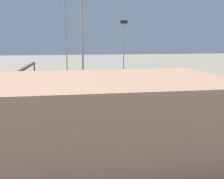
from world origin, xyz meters
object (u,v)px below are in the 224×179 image
at_px(train_on_track_6, 143,96).
at_px(train_on_track_2, 24,86).
at_px(train_on_track_1, 5,83).
at_px(train_on_track_5, 119,93).
at_px(light_mast_2, 66,29).
at_px(light_mast_1, 82,38).
at_px(light_mast_0, 124,43).
at_px(train_on_track_7, 211,96).
at_px(train_on_track_0, 45,80).
at_px(signal_gantry, 23,71).

height_order(train_on_track_6, train_on_track_2, train_on_track_6).
distance_m(train_on_track_1, train_on_track_6, 48.46).
xyz_separation_m(train_on_track_5, light_mast_2, (14.94, -27.15, 18.39)).
relative_size(train_on_track_2, light_mast_1, 1.75).
relative_size(train_on_track_1, light_mast_0, 0.42).
relative_size(train_on_track_7, light_mast_2, 2.16).
distance_m(train_on_track_7, train_on_track_1, 65.23).
xyz_separation_m(train_on_track_7, light_mast_1, (32.43, 3.48, 14.60)).
relative_size(train_on_track_0, train_on_track_6, 1.00).
distance_m(train_on_track_7, train_on_track_5, 24.22).
height_order(train_on_track_5, train_on_track_6, train_on_track_6).
bearing_deg(train_on_track_0, light_mast_2, -165.22).
bearing_deg(signal_gantry, train_on_track_2, -76.53).
xyz_separation_m(train_on_track_7, train_on_track_1, (57.92, -30.00, -0.46)).
bearing_deg(train_on_track_2, light_mast_0, -160.27).
height_order(train_on_track_5, light_mast_2, light_mast_2).
xyz_separation_m(train_on_track_1, light_mast_2, (-20.93, -7.15, 18.31)).
bearing_deg(signal_gantry, train_on_track_0, -102.38).
relative_size(train_on_track_0, signal_gantry, 0.25).
relative_size(light_mast_1, light_mast_2, 0.82).
xyz_separation_m(train_on_track_0, train_on_track_5, (-23.08, 25.00, -0.08)).
bearing_deg(light_mast_0, train_on_track_7, 111.83).
height_order(train_on_track_7, light_mast_1, light_mast_1).
bearing_deg(train_on_track_6, train_on_track_2, -30.20).
bearing_deg(train_on_track_2, train_on_track_1, -34.98).
distance_m(train_on_track_5, light_mast_0, 31.65).
distance_m(train_on_track_6, light_mast_1, 23.57).
height_order(train_on_track_1, light_mast_0, light_mast_0).
relative_size(light_mast_0, light_mast_2, 0.73).
bearing_deg(train_on_track_0, train_on_track_5, 132.72).
height_order(train_on_track_2, light_mast_2, light_mast_2).
bearing_deg(train_on_track_6, train_on_track_1, -31.06).
distance_m(train_on_track_2, signal_gantry, 9.61).
height_order(train_on_track_0, train_on_track_2, train_on_track_0).
xyz_separation_m(train_on_track_7, train_on_track_6, (16.40, -5.00, -0.46)).
bearing_deg(train_on_track_7, train_on_track_0, -37.79).
relative_size(train_on_track_7, light_mast_1, 2.65).
xyz_separation_m(train_on_track_2, signal_gantry, (-1.80, 7.50, 5.73)).
xyz_separation_m(train_on_track_0, train_on_track_6, (-28.73, 30.00, 0.00)).
bearing_deg(train_on_track_1, train_on_track_5, 150.86).
relative_size(train_on_track_1, train_on_track_2, 0.21).
bearing_deg(signal_gantry, light_mast_1, 128.25).
distance_m(train_on_track_6, signal_gantry, 35.33).
height_order(train_on_track_1, light_mast_1, light_mast_1).
bearing_deg(light_mast_1, train_on_track_0, -71.74).
height_order(train_on_track_6, light_mast_1, light_mast_1).
height_order(light_mast_1, signal_gantry, light_mast_1).
relative_size(train_on_track_2, light_mast_2, 1.43).
bearing_deg(train_on_track_1, train_on_track_0, -158.64).
bearing_deg(light_mast_0, train_on_track_2, 19.73).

